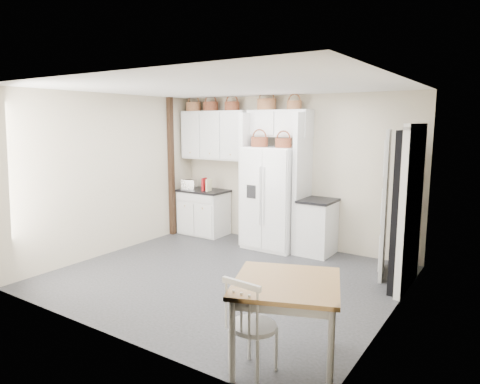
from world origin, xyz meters
The scene contains 29 objects.
floor centered at (0.00, 0.00, 0.00)m, with size 4.50×4.50×0.00m, color #252527.
ceiling centered at (0.00, 0.00, 2.60)m, with size 4.50×4.50×0.00m, color white.
wall_back centered at (0.00, 2.00, 1.30)m, with size 4.50×4.50×0.00m, color beige.
wall_left centered at (-2.25, 0.00, 1.30)m, with size 4.00×4.00×0.00m, color beige.
wall_right centered at (2.25, 0.00, 1.30)m, with size 4.00×4.00×0.00m, color beige.
refrigerator centered at (-0.15, 1.65, 0.87)m, with size 0.90×0.72×1.74m, color white.
base_cab_left centered at (-1.71, 1.70, 0.41)m, with size 0.89×0.56×0.83m, color silver.
base_cab_right centered at (0.65, 1.70, 0.44)m, with size 0.49×0.59×0.87m, color silver.
dining_table centered at (1.70, -1.45, 0.38)m, with size 0.92×0.92×0.76m, color olive.
windsor_chair centered at (1.54, -1.75, 0.42)m, with size 0.41×0.38×0.84m, color silver.
counter_left centered at (-1.71, 1.70, 0.85)m, with size 0.93×0.60×0.04m, color black.
counter_right centered at (0.65, 1.70, 0.89)m, with size 0.53×0.63×0.04m, color black.
toaster centered at (-1.98, 1.60, 0.96)m, with size 0.27×0.15×0.19m, color silver.
cookbook_red centered at (-1.62, 1.62, 0.99)m, with size 0.04×0.16×0.24m, color #9F1015.
cookbook_cream centered at (-1.52, 1.62, 0.98)m, with size 0.03×0.15×0.23m, color beige.
basket_upper_a centered at (-2.02, 1.83, 2.44)m, with size 0.30×0.30×0.17m, color brown.
basket_upper_b centered at (-1.61, 1.83, 2.44)m, with size 0.29×0.29×0.17m, color #612A16.
basket_upper_c centered at (-1.13, 1.83, 2.43)m, with size 0.28×0.28×0.16m, color #612A16.
basket_bridge_a centered at (-0.41, 1.83, 2.44)m, with size 0.34×0.34×0.19m, color brown.
basket_bridge_b centered at (0.12, 1.83, 2.42)m, with size 0.25×0.25×0.14m, color brown.
basket_fridge_a centered at (-0.38, 1.55, 1.82)m, with size 0.30×0.30×0.16m, color #612A16.
basket_fridge_b centered at (0.08, 1.55, 1.81)m, with size 0.28×0.28×0.15m, color #612A16.
upper_cabinet centered at (-1.50, 1.83, 1.90)m, with size 1.40×0.34×0.90m, color silver.
bridge_cabinet centered at (-0.15, 1.83, 2.12)m, with size 1.12×0.34×0.45m, color silver.
fridge_panel_left centered at (-0.66, 1.70, 1.15)m, with size 0.08×0.60×2.30m, color silver.
fridge_panel_right centered at (0.36, 1.70, 1.15)m, with size 0.08×0.60×2.30m, color silver.
trim_post centered at (-2.20, 1.35, 1.30)m, with size 0.09×0.09×2.60m, color black.
doorway_void centered at (2.16, 1.00, 1.02)m, with size 0.18×0.85×2.05m, color black.
door_slab centered at (1.80, 1.33, 1.02)m, with size 0.80×0.04×2.05m, color white.
Camera 1 is at (3.33, -4.67, 2.15)m, focal length 32.00 mm.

